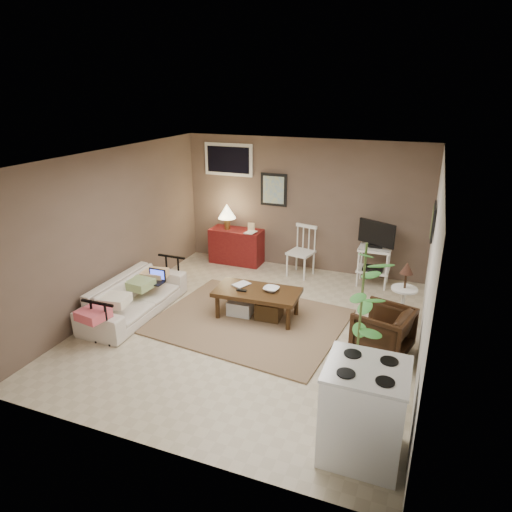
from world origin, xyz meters
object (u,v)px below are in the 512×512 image
at_px(stove, 364,412).
at_px(side_table, 405,287).
at_px(potted_plant, 360,315).
at_px(red_console, 236,243).
at_px(spindle_chair, 301,253).
at_px(sofa, 134,291).
at_px(tv_stand, 375,252).
at_px(coffee_table, 257,301).
at_px(armchair, 383,329).

bearing_deg(stove, side_table, 86.85).
bearing_deg(potted_plant, red_console, 131.80).
distance_m(spindle_chair, side_table, 2.27).
relative_size(sofa, stove, 1.97).
distance_m(spindle_chair, tv_stand, 1.29).
relative_size(sofa, red_console, 1.62).
height_order(coffee_table, tv_stand, tv_stand).
bearing_deg(potted_plant, spindle_chair, 116.25).
bearing_deg(coffee_table, potted_plant, -36.25).
relative_size(tv_stand, stove, 1.19).
distance_m(sofa, armchair, 3.60).
bearing_deg(sofa, red_console, -12.49).
height_order(red_console, stove, red_console).
height_order(sofa, red_console, red_console).
bearing_deg(spindle_chair, coffee_table, -94.87).
bearing_deg(armchair, coffee_table, -83.70).
height_order(sofa, potted_plant, potted_plant).
xyz_separation_m(red_console, stove, (3.07, -4.13, 0.07)).
xyz_separation_m(coffee_table, stove, (1.87, -2.15, 0.21)).
bearing_deg(side_table, stove, -93.15).
distance_m(armchair, stove, 1.87).
bearing_deg(side_table, sofa, -164.18).
distance_m(side_table, stove, 2.69).
distance_m(side_table, armchair, 0.88).
distance_m(sofa, spindle_chair, 3.03).
xyz_separation_m(spindle_chair, side_table, (1.86, -1.29, 0.17)).
xyz_separation_m(sofa, tv_stand, (3.19, 2.38, 0.23)).
bearing_deg(side_table, coffee_table, -165.21).
relative_size(side_table, potted_plant, 0.54).
bearing_deg(side_table, tv_stand, 113.94).
bearing_deg(spindle_chair, side_table, -34.75).
distance_m(tv_stand, potted_plant, 3.08).
relative_size(coffee_table, side_table, 1.30).
relative_size(armchair, stove, 0.71).
distance_m(sofa, stove, 3.97).
bearing_deg(red_console, sofa, -102.49).
height_order(spindle_chair, stove, stove).
xyz_separation_m(potted_plant, stove, (0.22, -0.94, -0.48)).
height_order(sofa, spindle_chair, spindle_chair).
distance_m(red_console, side_table, 3.53).
relative_size(spindle_chair, potted_plant, 0.51).
height_order(side_table, armchair, side_table).
relative_size(red_console, side_table, 1.20).
height_order(coffee_table, spindle_chair, spindle_chair).
bearing_deg(potted_plant, stove, -77.02).
xyz_separation_m(spindle_chair, armchair, (1.68, -2.11, -0.09)).
distance_m(coffee_table, spindle_chair, 1.84).
bearing_deg(sofa, potted_plant, -101.21).
bearing_deg(red_console, side_table, -24.19).
height_order(sofa, stove, stove).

